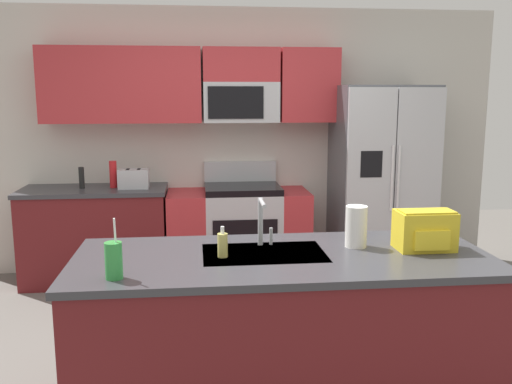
{
  "coord_description": "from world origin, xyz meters",
  "views": [
    {
      "loc": [
        -0.43,
        -3.46,
        1.78
      ],
      "look_at": [
        0.01,
        0.6,
        1.05
      ],
      "focal_mm": 38.97,
      "sensor_mm": 36.0,
      "label": 1
    }
  ],
  "objects_px": {
    "drink_cup_green": "(114,260)",
    "range_oven": "(239,232)",
    "soap_dispenser": "(223,245)",
    "bottle_red": "(113,174)",
    "backpack": "(425,229)",
    "paper_towel_roll": "(356,227)",
    "toaster": "(134,179)",
    "refrigerator": "(381,182)",
    "pepper_mill": "(82,178)",
    "sink_faucet": "(262,218)"
  },
  "relations": [
    {
      "from": "refrigerator",
      "to": "range_oven",
      "type": "bearing_deg",
      "value": 177.04
    },
    {
      "from": "drink_cup_green",
      "to": "refrigerator",
      "type": "bearing_deg",
      "value": 49.57
    },
    {
      "from": "refrigerator",
      "to": "bottle_red",
      "type": "distance_m",
      "value": 2.57
    },
    {
      "from": "drink_cup_green",
      "to": "range_oven",
      "type": "bearing_deg",
      "value": 73.15
    },
    {
      "from": "range_oven",
      "to": "sink_faucet",
      "type": "bearing_deg",
      "value": -90.75
    },
    {
      "from": "drink_cup_green",
      "to": "soap_dispenser",
      "type": "xyz_separation_m",
      "value": [
        0.54,
        0.3,
        -0.02
      ]
    },
    {
      "from": "drink_cup_green",
      "to": "toaster",
      "type": "bearing_deg",
      "value": 94.02
    },
    {
      "from": "soap_dispenser",
      "to": "paper_towel_roll",
      "type": "bearing_deg",
      "value": 8.81
    },
    {
      "from": "toaster",
      "to": "pepper_mill",
      "type": "distance_m",
      "value": 0.48
    },
    {
      "from": "range_oven",
      "to": "soap_dispenser",
      "type": "bearing_deg",
      "value": -96.48
    },
    {
      "from": "drink_cup_green",
      "to": "soap_dispenser",
      "type": "height_order",
      "value": "drink_cup_green"
    },
    {
      "from": "paper_towel_roll",
      "to": "backpack",
      "type": "bearing_deg",
      "value": -14.63
    },
    {
      "from": "pepper_mill",
      "to": "sink_faucet",
      "type": "distance_m",
      "value": 2.58
    },
    {
      "from": "toaster",
      "to": "paper_towel_roll",
      "type": "relative_size",
      "value": 1.17
    },
    {
      "from": "pepper_mill",
      "to": "bottle_red",
      "type": "xyz_separation_m",
      "value": [
        0.29,
        0.02,
        0.03
      ]
    },
    {
      "from": "pepper_mill",
      "to": "backpack",
      "type": "distance_m",
      "value": 3.3
    },
    {
      "from": "drink_cup_green",
      "to": "backpack",
      "type": "distance_m",
      "value": 1.72
    },
    {
      "from": "range_oven",
      "to": "paper_towel_roll",
      "type": "height_order",
      "value": "paper_towel_roll"
    },
    {
      "from": "sink_faucet",
      "to": "paper_towel_roll",
      "type": "height_order",
      "value": "sink_faucet"
    },
    {
      "from": "sink_faucet",
      "to": "backpack",
      "type": "bearing_deg",
      "value": -10.57
    },
    {
      "from": "toaster",
      "to": "pepper_mill",
      "type": "height_order",
      "value": "pepper_mill"
    },
    {
      "from": "soap_dispenser",
      "to": "paper_towel_roll",
      "type": "height_order",
      "value": "paper_towel_roll"
    },
    {
      "from": "refrigerator",
      "to": "soap_dispenser",
      "type": "height_order",
      "value": "refrigerator"
    },
    {
      "from": "backpack",
      "to": "paper_towel_roll",
      "type": "bearing_deg",
      "value": 165.37
    },
    {
      "from": "bottle_red",
      "to": "paper_towel_roll",
      "type": "height_order",
      "value": "bottle_red"
    },
    {
      "from": "refrigerator",
      "to": "drink_cup_green",
      "type": "height_order",
      "value": "refrigerator"
    },
    {
      "from": "refrigerator",
      "to": "bottle_red",
      "type": "relative_size",
      "value": 7.34
    },
    {
      "from": "bottle_red",
      "to": "refrigerator",
      "type": "bearing_deg",
      "value": -1.88
    },
    {
      "from": "sink_faucet",
      "to": "backpack",
      "type": "relative_size",
      "value": 0.88
    },
    {
      "from": "pepper_mill",
      "to": "drink_cup_green",
      "type": "distance_m",
      "value": 2.73
    },
    {
      "from": "soap_dispenser",
      "to": "backpack",
      "type": "height_order",
      "value": "backpack"
    },
    {
      "from": "range_oven",
      "to": "bottle_red",
      "type": "bearing_deg",
      "value": 179.39
    },
    {
      "from": "toaster",
      "to": "pepper_mill",
      "type": "xyz_separation_m",
      "value": [
        -0.48,
        0.05,
        0.01
      ]
    },
    {
      "from": "sink_faucet",
      "to": "soap_dispenser",
      "type": "bearing_deg",
      "value": -140.95
    },
    {
      "from": "bottle_red",
      "to": "drink_cup_green",
      "type": "bearing_deg",
      "value": -81.94
    },
    {
      "from": "toaster",
      "to": "pepper_mill",
      "type": "bearing_deg",
      "value": 174.08
    },
    {
      "from": "refrigerator",
      "to": "pepper_mill",
      "type": "distance_m",
      "value": 2.86
    },
    {
      "from": "sink_faucet",
      "to": "backpack",
      "type": "distance_m",
      "value": 0.93
    },
    {
      "from": "range_oven",
      "to": "bottle_red",
      "type": "xyz_separation_m",
      "value": [
        -1.18,
        0.01,
        0.58
      ]
    },
    {
      "from": "soap_dispenser",
      "to": "backpack",
      "type": "distance_m",
      "value": 1.15
    },
    {
      "from": "range_oven",
      "to": "paper_towel_roll",
      "type": "bearing_deg",
      "value": -77.06
    },
    {
      "from": "toaster",
      "to": "soap_dispenser",
      "type": "xyz_separation_m",
      "value": [
        0.72,
        -2.29,
        -0.02
      ]
    },
    {
      "from": "bottle_red",
      "to": "drink_cup_green",
      "type": "relative_size",
      "value": 0.84
    },
    {
      "from": "range_oven",
      "to": "sink_faucet",
      "type": "distance_m",
      "value": 2.24
    },
    {
      "from": "toaster",
      "to": "bottle_red",
      "type": "distance_m",
      "value": 0.21
    },
    {
      "from": "bottle_red",
      "to": "soap_dispenser",
      "type": "height_order",
      "value": "bottle_red"
    },
    {
      "from": "range_oven",
      "to": "pepper_mill",
      "type": "height_order",
      "value": "same"
    },
    {
      "from": "bottle_red",
      "to": "pepper_mill",
      "type": "bearing_deg",
      "value": -176.99
    },
    {
      "from": "refrigerator",
      "to": "toaster",
      "type": "bearing_deg",
      "value": 179.53
    },
    {
      "from": "range_oven",
      "to": "backpack",
      "type": "distance_m",
      "value": 2.55
    }
  ]
}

